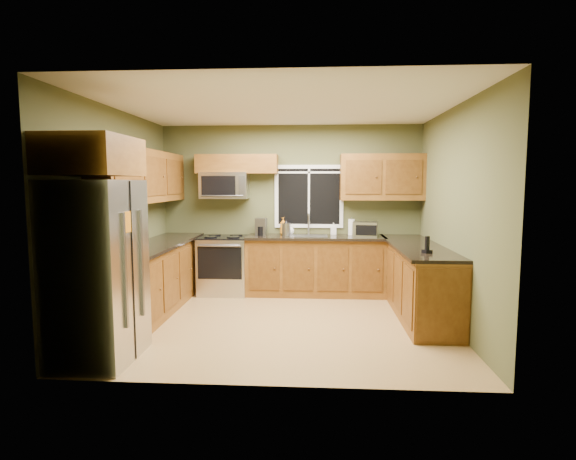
# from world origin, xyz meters

# --- Properties ---
(floor) EXTENTS (4.20, 4.20, 0.00)m
(floor) POSITION_xyz_m (0.00, 0.00, 0.00)
(floor) COLOR #9D7945
(floor) RESTS_ON ground
(ceiling) EXTENTS (4.20, 4.20, 0.00)m
(ceiling) POSITION_xyz_m (0.00, 0.00, 2.70)
(ceiling) COLOR white
(ceiling) RESTS_ON back_wall
(back_wall) EXTENTS (4.20, 0.00, 4.20)m
(back_wall) POSITION_xyz_m (0.00, 1.80, 1.35)
(back_wall) COLOR #4D512E
(back_wall) RESTS_ON ground
(front_wall) EXTENTS (4.20, 0.00, 4.20)m
(front_wall) POSITION_xyz_m (0.00, -1.80, 1.35)
(front_wall) COLOR #4D512E
(front_wall) RESTS_ON ground
(left_wall) EXTENTS (0.00, 3.60, 3.60)m
(left_wall) POSITION_xyz_m (-2.10, 0.00, 1.35)
(left_wall) COLOR #4D512E
(left_wall) RESTS_ON ground
(right_wall) EXTENTS (0.00, 3.60, 3.60)m
(right_wall) POSITION_xyz_m (2.10, 0.00, 1.35)
(right_wall) COLOR #4D512E
(right_wall) RESTS_ON ground
(window) EXTENTS (1.12, 0.03, 1.02)m
(window) POSITION_xyz_m (0.30, 1.78, 1.55)
(window) COLOR white
(window) RESTS_ON back_wall
(base_cabinets_left) EXTENTS (0.60, 2.65, 0.90)m
(base_cabinets_left) POSITION_xyz_m (-1.80, 0.48, 0.45)
(base_cabinets_left) COLOR brown
(base_cabinets_left) RESTS_ON ground
(countertop_left) EXTENTS (0.65, 2.65, 0.04)m
(countertop_left) POSITION_xyz_m (-1.78, 0.48, 0.92)
(countertop_left) COLOR black
(countertop_left) RESTS_ON base_cabinets_left
(base_cabinets_back) EXTENTS (2.17, 0.60, 0.90)m
(base_cabinets_back) POSITION_xyz_m (0.42, 1.50, 0.45)
(base_cabinets_back) COLOR brown
(base_cabinets_back) RESTS_ON ground
(countertop_back) EXTENTS (2.17, 0.65, 0.04)m
(countertop_back) POSITION_xyz_m (0.42, 1.48, 0.92)
(countertop_back) COLOR black
(countertop_back) RESTS_ON base_cabinets_back
(base_cabinets_peninsula) EXTENTS (0.60, 2.52, 0.90)m
(base_cabinets_peninsula) POSITION_xyz_m (1.80, 0.54, 0.45)
(base_cabinets_peninsula) COLOR brown
(base_cabinets_peninsula) RESTS_ON ground
(countertop_peninsula) EXTENTS (0.65, 2.50, 0.04)m
(countertop_peninsula) POSITION_xyz_m (1.78, 0.55, 0.92)
(countertop_peninsula) COLOR black
(countertop_peninsula) RESTS_ON base_cabinets_peninsula
(upper_cabinets_left) EXTENTS (0.33, 2.65, 0.72)m
(upper_cabinets_left) POSITION_xyz_m (-1.94, 0.48, 1.86)
(upper_cabinets_left) COLOR brown
(upper_cabinets_left) RESTS_ON left_wall
(upper_cabinets_back_left) EXTENTS (1.30, 0.33, 0.30)m
(upper_cabinets_back_left) POSITION_xyz_m (-0.85, 1.64, 2.07)
(upper_cabinets_back_left) COLOR brown
(upper_cabinets_back_left) RESTS_ON back_wall
(upper_cabinets_back_right) EXTENTS (1.30, 0.33, 0.72)m
(upper_cabinets_back_right) POSITION_xyz_m (1.45, 1.64, 1.86)
(upper_cabinets_back_right) COLOR brown
(upper_cabinets_back_right) RESTS_ON back_wall
(upper_cabinet_over_fridge) EXTENTS (0.72, 0.90, 0.38)m
(upper_cabinet_over_fridge) POSITION_xyz_m (-1.74, -1.30, 2.03)
(upper_cabinet_over_fridge) COLOR brown
(upper_cabinet_over_fridge) RESTS_ON left_wall
(refrigerator) EXTENTS (0.74, 0.90, 1.80)m
(refrigerator) POSITION_xyz_m (-1.74, -1.30, 0.90)
(refrigerator) COLOR #B7B7BC
(refrigerator) RESTS_ON ground
(range) EXTENTS (0.76, 0.69, 0.94)m
(range) POSITION_xyz_m (-1.05, 1.47, 0.47)
(range) COLOR #B7B7BC
(range) RESTS_ON ground
(microwave) EXTENTS (0.76, 0.41, 0.42)m
(microwave) POSITION_xyz_m (-1.05, 1.61, 1.73)
(microwave) COLOR #B7B7BC
(microwave) RESTS_ON back_wall
(sink) EXTENTS (0.60, 0.42, 0.36)m
(sink) POSITION_xyz_m (0.30, 1.49, 0.95)
(sink) COLOR slate
(sink) RESTS_ON countertop_back
(toaster_oven) EXTENTS (0.41, 0.34, 0.23)m
(toaster_oven) POSITION_xyz_m (1.18, 1.42, 1.06)
(toaster_oven) COLOR #B7B7BC
(toaster_oven) RESTS_ON countertop_back
(coffee_maker) EXTENTS (0.18, 0.23, 0.27)m
(coffee_maker) POSITION_xyz_m (-0.46, 1.53, 1.07)
(coffee_maker) COLOR slate
(coffee_maker) RESTS_ON countertop_back
(kettle) EXTENTS (0.14, 0.14, 0.24)m
(kettle) POSITION_xyz_m (-0.05, 1.48, 1.05)
(kettle) COLOR #B7B7BC
(kettle) RESTS_ON countertop_back
(paper_towel_roll) EXTENTS (0.13, 0.13, 0.28)m
(paper_towel_roll) POSITION_xyz_m (0.99, 1.68, 1.07)
(paper_towel_roll) COLOR white
(paper_towel_roll) RESTS_ON countertop_back
(soap_bottle_a) EXTENTS (0.14, 0.14, 0.27)m
(soap_bottle_a) POSITION_xyz_m (-0.11, 1.67, 1.08)
(soap_bottle_a) COLOR orange
(soap_bottle_a) RESTS_ON countertop_back
(soap_bottle_b) EXTENTS (0.10, 0.10, 0.19)m
(soap_bottle_b) POSITION_xyz_m (0.70, 1.70, 1.03)
(soap_bottle_b) COLOR white
(soap_bottle_b) RESTS_ON countertop_back
(soap_bottle_c) EXTENTS (0.13, 0.13, 0.16)m
(soap_bottle_c) POSITION_xyz_m (0.00, 1.68, 1.02)
(soap_bottle_c) COLOR white
(soap_bottle_c) RESTS_ON countertop_back
(cordless_phone) EXTENTS (0.12, 0.12, 0.20)m
(cordless_phone) POSITION_xyz_m (1.74, -0.17, 1.00)
(cordless_phone) COLOR black
(cordless_phone) RESTS_ON countertop_peninsula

